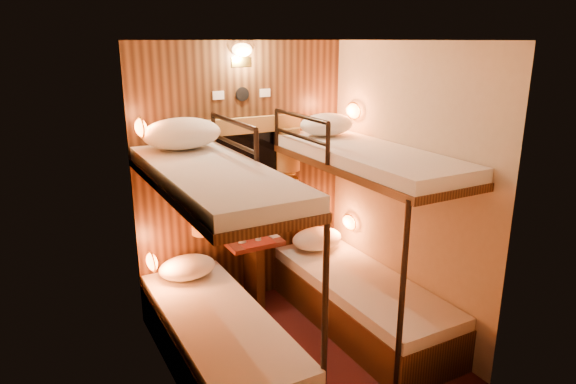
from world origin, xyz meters
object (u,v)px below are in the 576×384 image
bunk_right (362,267)px  table (254,264)px  bottle_right (258,231)px  bottle_left (242,231)px  bunk_left (218,303)px

bunk_right → table: bearing=129.7°
bottle_right → bottle_left: bearing=172.4°
table → bottle_right: bearing=-45.0°
table → bottle_right: bottle_right is taller
bottle_left → bottle_right: bearing=-7.6°
table → bunk_left: bearing=-129.7°
bunk_left → bottle_left: (0.53, 0.77, 0.21)m
bunk_right → table: size_ratio=2.90×
bunk_left → bunk_right: 1.30m
bunk_left → bottle_right: bearing=47.6°
table → bottle_left: 0.37m
bunk_left → bunk_right: size_ratio=1.00×
table → bottle_left: bearing=-173.2°
bottle_left → bunk_left: bearing=-124.8°
bunk_left → table: bearing=50.3°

